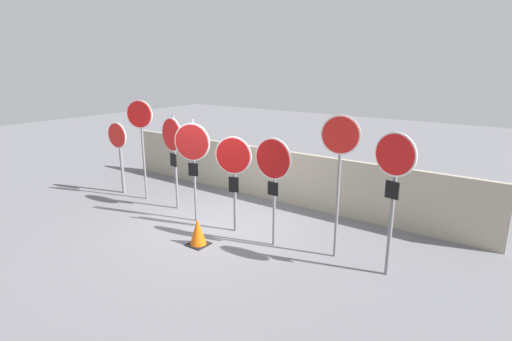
# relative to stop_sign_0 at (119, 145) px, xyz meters

# --- Properties ---
(ground_plane) EXTENTS (40.00, 40.00, 0.00)m
(ground_plane) POSITION_rel_stop_sign_0_xyz_m (3.70, -0.23, -1.35)
(ground_plane) COLOR slate
(fence_back) EXTENTS (10.47, 0.12, 1.35)m
(fence_back) POSITION_rel_stop_sign_0_xyz_m (3.70, 1.99, -0.67)
(fence_back) COLOR #A89E89
(fence_back) RESTS_ON ground
(stop_sign_0) EXTENTS (0.69, 0.16, 1.96)m
(stop_sign_0) POSITION_rel_stop_sign_0_xyz_m (0.00, 0.00, 0.00)
(stop_sign_0) COLOR slate
(stop_sign_0) RESTS_ON ground
(stop_sign_1) EXTENTS (0.68, 0.28, 2.60)m
(stop_sign_1) POSITION_rel_stop_sign_0_xyz_m (0.93, 0.04, 0.66)
(stop_sign_1) COLOR slate
(stop_sign_1) RESTS_ON ground
(stop_sign_2) EXTENTS (0.80, 0.17, 2.32)m
(stop_sign_2) POSITION_rel_stop_sign_0_xyz_m (2.12, 0.01, 0.33)
(stop_sign_2) COLOR slate
(stop_sign_2) RESTS_ON ground
(stop_sign_3) EXTENTS (0.79, 0.30, 2.31)m
(stop_sign_3) POSITION_rel_stop_sign_0_xyz_m (3.08, -0.30, 0.35)
(stop_sign_3) COLOR slate
(stop_sign_3) RESTS_ON ground
(stop_sign_4) EXTENTS (0.75, 0.27, 2.06)m
(stop_sign_4) POSITION_rel_stop_sign_0_xyz_m (4.16, -0.23, 0.14)
(stop_sign_4) COLOR slate
(stop_sign_4) RESTS_ON ground
(stop_sign_5) EXTENTS (0.80, 0.11, 2.15)m
(stop_sign_5) POSITION_rel_stop_sign_0_xyz_m (5.19, -0.33, 0.26)
(stop_sign_5) COLOR slate
(stop_sign_5) RESTS_ON ground
(stop_sign_6) EXTENTS (0.68, 0.18, 2.63)m
(stop_sign_6) POSITION_rel_stop_sign_0_xyz_m (6.38, -0.05, 0.66)
(stop_sign_6) COLOR slate
(stop_sign_6) RESTS_ON ground
(stop_sign_7) EXTENTS (0.70, 0.19, 2.45)m
(stop_sign_7) POSITION_rel_stop_sign_0_xyz_m (7.36, -0.15, 0.44)
(stop_sign_7) COLOR slate
(stop_sign_7) RESTS_ON ground
(traffic_cone_0) EXTENTS (0.39, 0.39, 0.55)m
(traffic_cone_0) POSITION_rel_stop_sign_0_xyz_m (3.99, -1.15, -1.07)
(traffic_cone_0) COLOR black
(traffic_cone_0) RESTS_ON ground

